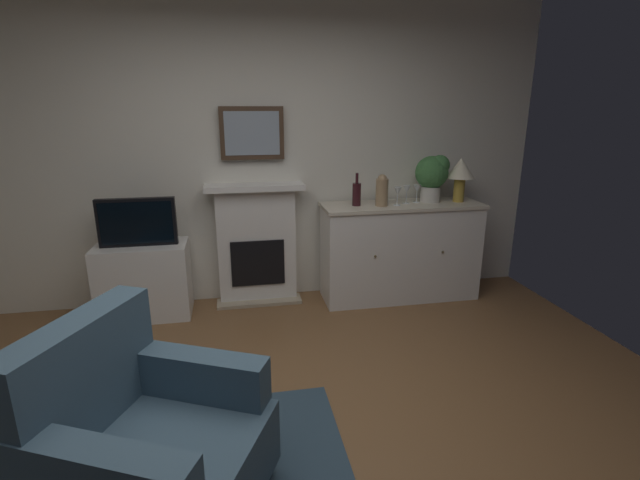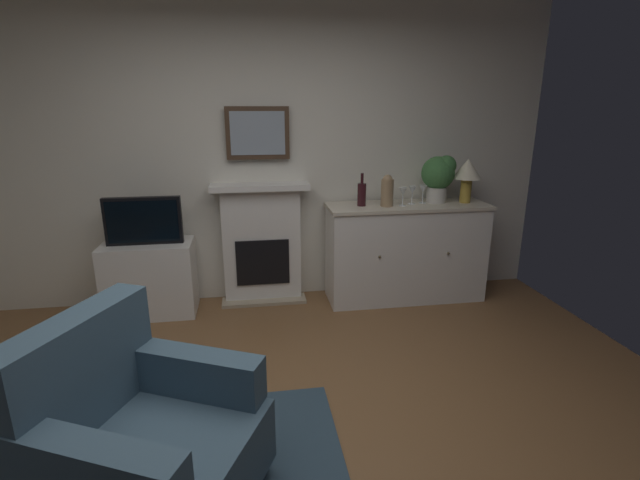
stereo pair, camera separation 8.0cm
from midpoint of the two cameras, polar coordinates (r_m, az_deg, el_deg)
The scene contains 15 objects.
ground_plane at distance 2.69m, azimuth -3.77°, elevation -25.90°, with size 5.20×4.46×0.10m, color brown.
wall_rear at distance 4.20m, azimuth -8.00°, elevation 11.55°, with size 5.20×0.06×2.84m, color silver.
fireplace_unit at distance 4.23m, azimuth -8.42°, elevation -0.45°, with size 0.87×0.30×1.10m.
framed_picture at distance 4.11m, azimuth -9.03°, elevation 12.99°, with size 0.55×0.04×0.45m.
sideboard_cabinet at distance 4.34m, azimuth 9.39°, elevation -1.37°, with size 1.47×0.49×0.91m.
table_lamp at distance 4.40m, azimuth 16.59°, elevation 8.18°, with size 0.26×0.26×0.40m.
wine_bottle at distance 4.08m, azimuth 4.02°, elevation 5.78°, with size 0.08×0.08×0.29m.
wine_glass_left at distance 4.13m, azimuth 9.08°, elevation 5.94°, with size 0.07×0.07×0.16m.
wine_glass_center at distance 4.23m, azimuth 10.20°, elevation 6.12°, with size 0.07×0.07×0.16m.
wine_glass_right at distance 4.29m, azimuth 11.46°, elevation 6.20°, with size 0.07×0.07×0.16m.
vase_decorative at distance 4.09m, azimuth 7.16°, elevation 6.16°, with size 0.11×0.11×0.28m.
tv_cabinet at distance 4.23m, azimuth -21.53°, elevation -4.72°, with size 0.75×0.42×0.64m.
tv_set at distance 4.06m, azimuth -22.34°, elevation 2.05°, with size 0.62×0.07×0.40m.
potted_plant_small at distance 4.34m, azimuth 13.34°, elevation 8.00°, with size 0.30×0.30×0.43m.
armchair at distance 2.26m, azimuth -22.01°, elevation -22.48°, with size 1.06×1.03×0.92m.
Camera 1 is at (-0.26, -1.97, 1.75)m, focal length 25.71 mm.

